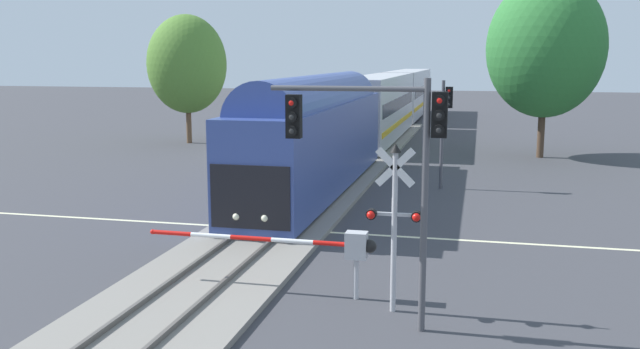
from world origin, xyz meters
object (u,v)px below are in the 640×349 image
object	(u,v)px
commuter_train	(377,106)
pine_left_background	(187,64)
crossing_gate_near	(328,246)
oak_far_right	(546,48)
traffic_signal_near_right	(382,143)
crossing_signal_mast	(394,211)
traffic_signal_far_side	(445,117)

from	to	relation	value
commuter_train	pine_left_background	bearing A→B (deg)	-168.60
crossing_gate_near	oak_far_right	world-z (taller)	oak_far_right
traffic_signal_near_right	crossing_signal_mast	bearing A→B (deg)	80.77
crossing_gate_near	pine_left_background	bearing A→B (deg)	119.78
oak_far_right	crossing_signal_mast	bearing A→B (deg)	-101.35
commuter_train	traffic_signal_near_right	bearing A→B (deg)	-81.44
commuter_train	crossing_signal_mast	xyz separation A→B (m)	(5.36, -33.34, -0.17)
crossing_gate_near	traffic_signal_far_side	bearing A→B (deg)	82.26
crossing_gate_near	traffic_signal_near_right	bearing A→B (deg)	-47.34
traffic_signal_far_side	traffic_signal_near_right	xyz separation A→B (m)	(-0.54, -17.80, 0.88)
traffic_signal_near_right	oak_far_right	bearing A→B (deg)	78.72
crossing_signal_mast	oak_far_right	xyz separation A→B (m)	(5.76, 28.70, 4.27)
oak_far_right	pine_left_background	xyz separation A→B (m)	(-24.69, 1.90, -1.07)
oak_far_right	pine_left_background	bearing A→B (deg)	175.59
traffic_signal_near_right	oak_far_right	size ratio (longest dim) A/B	0.52
crossing_gate_near	traffic_signal_near_right	size ratio (longest dim) A/B	1.09
commuter_train	traffic_signal_far_side	xyz separation A→B (m)	(5.72, -16.63, 0.74)
traffic_signal_near_right	oak_far_right	xyz separation A→B (m)	(5.94, 29.78, 2.48)
crossing_gate_near	traffic_signal_far_side	size ratio (longest dim) A/B	1.22
crossing_gate_near	crossing_signal_mast	xyz separation A→B (m)	(1.81, -0.70, 1.18)
commuter_train	crossing_signal_mast	size ratio (longest dim) A/B	14.49
commuter_train	pine_left_background	size ratio (longest dim) A/B	6.56
crossing_signal_mast	traffic_signal_near_right	distance (m)	2.10
crossing_signal_mast	traffic_signal_far_side	distance (m)	16.74
crossing_gate_near	oak_far_right	size ratio (longest dim) A/B	0.57
commuter_train	pine_left_background	xyz separation A→B (m)	(-13.57, -2.74, 3.02)
crossing_signal_mast	traffic_signal_near_right	size ratio (longest dim) A/B	0.73
commuter_train	traffic_signal_far_side	size ratio (longest dim) A/B	11.80
crossing_signal_mast	crossing_gate_near	bearing A→B (deg)	158.94
pine_left_background	traffic_signal_near_right	bearing A→B (deg)	-59.38
traffic_signal_far_side	oak_far_right	distance (m)	13.57
traffic_signal_far_side	crossing_gate_near	bearing A→B (deg)	-97.74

